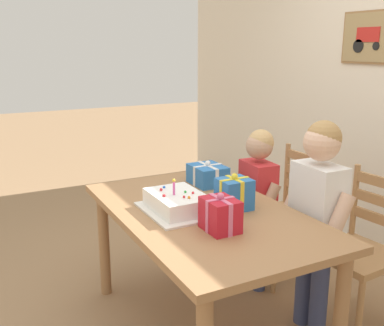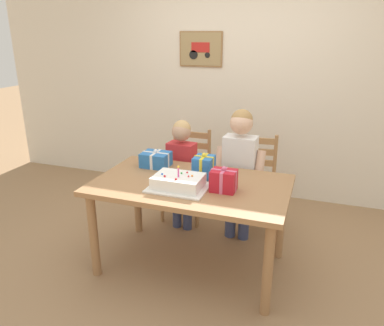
# 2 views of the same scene
# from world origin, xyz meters

# --- Properties ---
(ground_plane) EXTENTS (20.00, 20.00, 0.00)m
(ground_plane) POSITION_xyz_m (0.00, 0.00, 0.00)
(ground_plane) COLOR #997551
(back_wall) EXTENTS (6.40, 0.11, 2.60)m
(back_wall) POSITION_xyz_m (-0.00, 1.73, 1.30)
(back_wall) COLOR silver
(back_wall) RESTS_ON ground
(dining_table) EXTENTS (1.52, 0.90, 0.75)m
(dining_table) POSITION_xyz_m (0.00, 0.00, 0.65)
(dining_table) COLOR #9E7047
(dining_table) RESTS_ON ground
(birthday_cake) EXTENTS (0.44, 0.34, 0.19)m
(birthday_cake) POSITION_xyz_m (-0.05, -0.13, 0.80)
(birthday_cake) COLOR white
(birthday_cake) RESTS_ON dining_table
(gift_box_red_large) EXTENTS (0.24, 0.20, 0.16)m
(gift_box_red_large) POSITION_xyz_m (-0.42, 0.26, 0.81)
(gift_box_red_large) COLOR #286BB7
(gift_box_red_large) RESTS_ON dining_table
(gift_box_beside_cake) EXTENTS (0.19, 0.15, 0.19)m
(gift_box_beside_cake) POSITION_xyz_m (0.28, -0.06, 0.83)
(gift_box_beside_cake) COLOR red
(gift_box_beside_cake) RESTS_ON dining_table
(gift_box_corner_small) EXTENTS (0.16, 0.18, 0.21)m
(gift_box_corner_small) POSITION_xyz_m (0.06, 0.16, 0.84)
(gift_box_corner_small) COLOR #286BB7
(gift_box_corner_small) RESTS_ON dining_table
(chair_left) EXTENTS (0.42, 0.42, 0.92)m
(chair_left) POSITION_xyz_m (-0.35, 0.86, 0.47)
(chair_left) COLOR #A87A4C
(chair_left) RESTS_ON ground
(chair_right) EXTENTS (0.46, 0.46, 0.92)m
(chair_right) POSITION_xyz_m (0.34, 0.86, 0.47)
(chair_right) COLOR #A87A4C
(chair_right) RESTS_ON ground
(child_older) EXTENTS (0.45, 0.26, 1.24)m
(child_older) POSITION_xyz_m (0.26, 0.57, 0.75)
(child_older) COLOR #38426B
(child_older) RESTS_ON ground
(child_younger) EXTENTS (0.41, 0.24, 1.10)m
(child_younger) POSITION_xyz_m (-0.30, 0.57, 0.67)
(child_younger) COLOR #38426B
(child_younger) RESTS_ON ground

